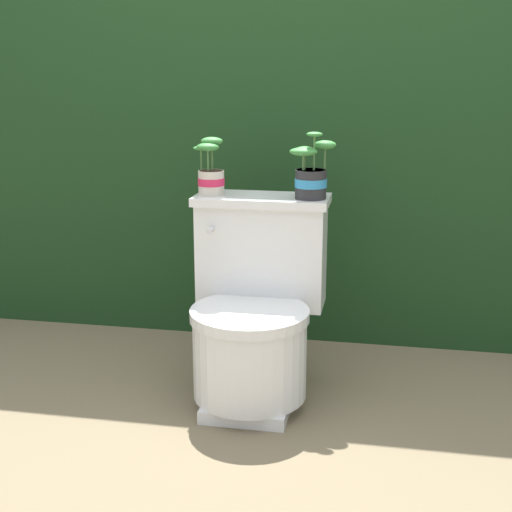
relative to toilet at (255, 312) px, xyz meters
The scene contains 5 objects.
ground_plane 0.35m from the toilet, 78.81° to the right, with size 12.00×12.00×0.00m, color #75664C.
hedge_backdrop 1.06m from the toilet, 88.20° to the left, with size 4.12×0.66×1.75m.
toilet is the anchor object (origin of this frame).
potted_plant_left 0.52m from the toilet, 146.54° to the left, with size 0.12×0.10×0.21m.
potted_plant_midleft 0.52m from the toilet, 33.29° to the left, with size 0.16×0.11×0.24m.
Camera 1 is at (0.42, -2.22, 1.18)m, focal length 50.00 mm.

